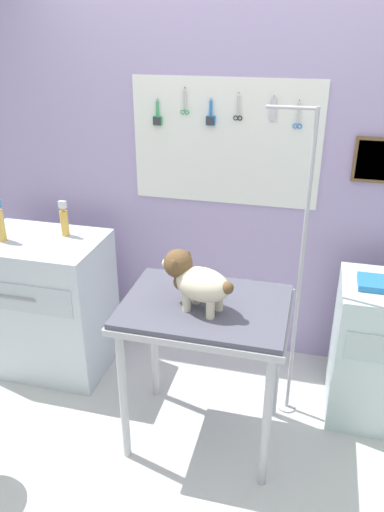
{
  "coord_description": "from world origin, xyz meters",
  "views": [
    {
      "loc": [
        0.52,
        -1.77,
        2.16
      ],
      "look_at": [
        -0.02,
        0.34,
        1.13
      ],
      "focal_mm": 34.78,
      "sensor_mm": 36.0,
      "label": 1
    }
  ],
  "objects_px": {
    "grooming_table": "(205,320)",
    "dog": "(195,280)",
    "counter_left": "(46,304)",
    "pump_bottle_white": "(64,221)",
    "grooming_arm": "(297,287)"
  },
  "relations": [
    {
      "from": "grooming_table",
      "to": "counter_left",
      "type": "relative_size",
      "value": 0.94
    },
    {
      "from": "dog",
      "to": "counter_left",
      "type": "distance_m",
      "value": 1.34
    },
    {
      "from": "grooming_arm",
      "to": "pump_bottle_white",
      "type": "xyz_separation_m",
      "value": [
        -1.47,
        0.17,
        0.18
      ]
    },
    {
      "from": "grooming_table",
      "to": "grooming_arm",
      "type": "xyz_separation_m",
      "value": [
        0.44,
        0.34,
        0.08
      ]
    },
    {
      "from": "grooming_arm",
      "to": "dog",
      "type": "relative_size",
      "value": 4.6
    },
    {
      "from": "dog",
      "to": "pump_bottle_white",
      "type": "bearing_deg",
      "value": 150.61
    },
    {
      "from": "grooming_table",
      "to": "dog",
      "type": "distance_m",
      "value": 0.26
    },
    {
      "from": "grooming_table",
      "to": "dog",
      "type": "bearing_deg",
      "value": -129.31
    },
    {
      "from": "dog",
      "to": "counter_left",
      "type": "height_order",
      "value": "dog"
    },
    {
      "from": "pump_bottle_white",
      "to": "grooming_table",
      "type": "bearing_deg",
      "value": -26.27
    },
    {
      "from": "counter_left",
      "to": "pump_bottle_white",
      "type": "xyz_separation_m",
      "value": [
        0.14,
        0.11,
        0.56
      ]
    },
    {
      "from": "grooming_arm",
      "to": "grooming_table",
      "type": "bearing_deg",
      "value": -142.74
    },
    {
      "from": "dog",
      "to": "counter_left",
      "type": "xyz_separation_m",
      "value": [
        -1.13,
        0.45,
        -0.56
      ]
    },
    {
      "from": "grooming_arm",
      "to": "pump_bottle_white",
      "type": "distance_m",
      "value": 1.49
    },
    {
      "from": "grooming_arm",
      "to": "counter_left",
      "type": "height_order",
      "value": "grooming_arm"
    }
  ]
}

